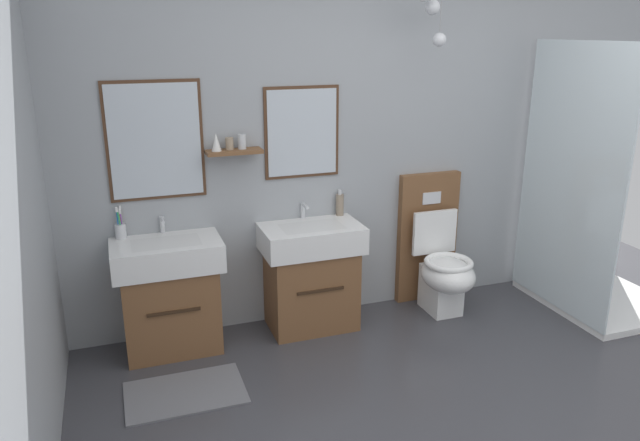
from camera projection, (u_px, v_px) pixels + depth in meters
name	position (u px, v px, depth m)	size (l,w,h in m)	color
wall_back	(372.00, 131.00, 4.30)	(4.61, 0.48, 2.64)	#999EA3
bath_mat	(185.00, 393.00, 3.50)	(0.68, 0.44, 0.01)	slate
vanity_sink_left	(170.00, 293.00, 3.89)	(0.68, 0.44, 0.75)	brown
tap_on_left_sink	(162.00, 223.00, 3.90)	(0.03, 0.13, 0.11)	silver
vanity_sink_right	(311.00, 273.00, 4.20)	(0.68, 0.44, 0.75)	brown
tap_on_right_sink	(304.00, 209.00, 4.21)	(0.03, 0.13, 0.11)	silver
toilet	(437.00, 260.00, 4.50)	(0.48, 0.62, 1.00)	brown
toothbrush_cup	(120.00, 229.00, 3.81)	(0.07, 0.07, 0.21)	silver
soap_dispenser	(340.00, 204.00, 4.29)	(0.06, 0.06, 0.19)	gray
shower_tray	(589.00, 254.00, 4.48)	(0.88, 1.00, 1.95)	white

